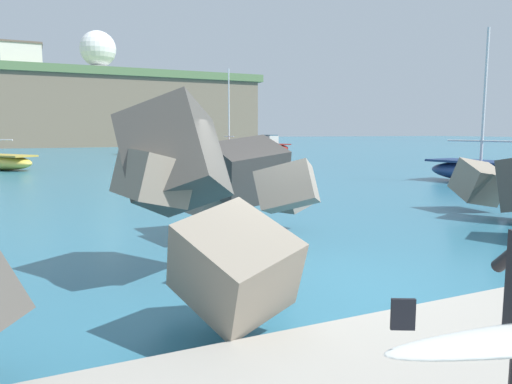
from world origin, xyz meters
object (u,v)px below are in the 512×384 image
Objects in this scene: radar_dome at (98,53)px; boat_near_left at (1,161)px; boat_near_centre at (489,172)px; boat_far_centre at (134,147)px; boat_mid_right at (177,156)px; station_building_east at (22,58)px; boat_near_right at (228,150)px; boat_mid_centre at (273,147)px.

boat_near_left is at bearing -102.09° from radar_dome.
boat_near_centre reaches higher than boat_far_centre.
boat_near_left reaches higher than boat_near_centre.
boat_near_centre is 1.11× the size of boat_mid_right.
radar_dome is 1.37× the size of station_building_east.
boat_near_right reaches higher than boat_mid_right.
boat_far_centre is (-0.80, 13.67, 0.29)m from boat_mid_right.
boat_mid_right is 55.78m from station_building_east.
boat_near_right is at bearing -83.74° from radar_dome.
station_building_east reaches higher than boat_far_centre.
radar_dome is (-12.35, 47.04, 16.07)m from boat_mid_centre.
boat_near_left is at bearing 138.34° from boat_near_centre.
boat_near_left is at bearing -152.06° from boat_mid_centre.
boat_mid_centre is 0.78× the size of station_building_east.
boat_near_left is 1.11× the size of station_building_east.
station_building_east is at bearing 120.60° from boat_mid_centre.
station_building_east is (-18.15, 46.08, 13.78)m from boat_near_right.
boat_mid_right is at bearing -91.22° from radar_dome.
radar_dome reaches higher than station_building_east.
radar_dome is (-5.60, 51.00, 16.17)m from boat_near_right.
boat_far_centre is 0.72× the size of station_building_east.
boat_mid_right is 13.70m from boat_far_centre.
boat_mid_centre is at bearing 27.94° from boat_near_left.
boat_mid_right is (-6.83, -6.75, -0.11)m from boat_near_right.
boat_near_right reaches higher than boat_mid_centre.
boat_far_centre is 42.76m from station_building_east.
radar_dome reaches higher than boat_near_right.
boat_near_left is 1.43× the size of boat_mid_centre.
boat_near_right is at bearing -149.60° from boat_mid_centre.
boat_mid_centre is 51.22m from radar_dome.
boat_near_left is 28.65m from boat_mid_centre.
boat_mid_right is at bearing -135.34° from boat_near_right.
boat_near_left is 27.15m from boat_near_centre.
boat_near_left is 19.70m from boat_far_centre.
boat_near_right is 53.80m from radar_dome.
station_building_east is (-12.56, -4.92, -2.40)m from radar_dome.
boat_near_centre is at bearing -74.79° from boat_far_centre.
station_building_east is at bearing 111.50° from boat_near_right.
station_building_east reaches higher than boat_mid_centre.
station_building_east reaches higher than boat_mid_right.
station_building_east is at bearing 105.12° from boat_near_centre.
boat_near_right is 7.84m from boat_mid_centre.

